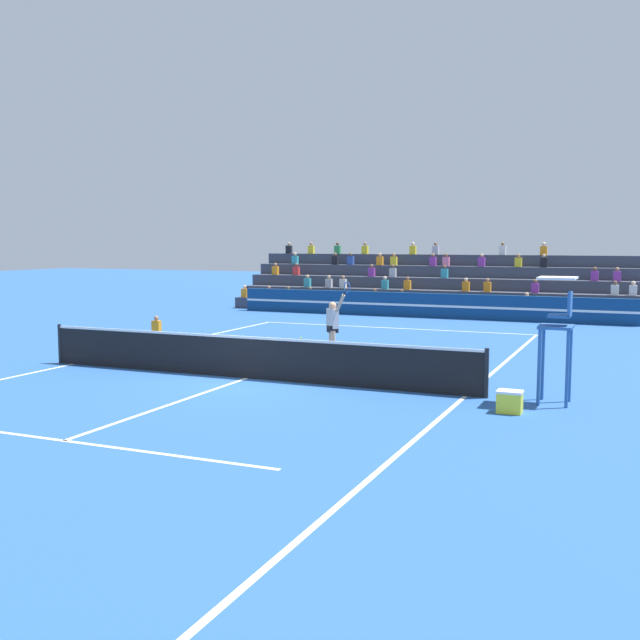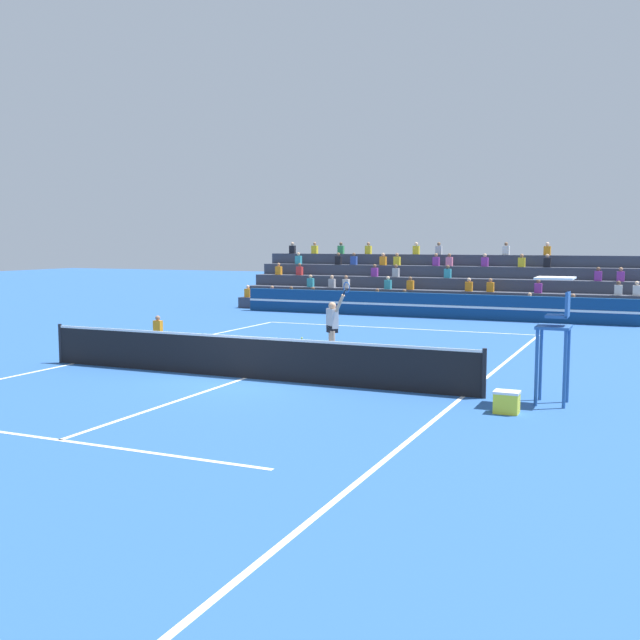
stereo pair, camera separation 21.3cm
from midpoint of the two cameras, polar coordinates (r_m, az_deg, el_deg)
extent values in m
plane|color=#285699|center=(18.82, -5.94, -4.44)|extent=(120.00, 120.00, 0.00)
cube|color=white|center=(29.66, 5.38, -0.61)|extent=(11.00, 0.10, 0.01)
cube|color=white|center=(22.01, -18.55, -3.20)|extent=(0.10, 23.80, 0.01)
cube|color=white|center=(16.87, 10.66, -5.72)|extent=(0.10, 23.80, 0.01)
cube|color=white|center=(13.72, -19.35, -8.67)|extent=(8.25, 0.10, 0.01)
cube|color=white|center=(24.55, 1.42, -1.96)|extent=(8.25, 0.10, 0.01)
cube|color=white|center=(18.82, -5.95, -4.43)|extent=(0.10, 12.85, 0.01)
cylinder|color=black|center=(22.24, -19.46, -1.72)|extent=(0.10, 0.10, 1.10)
cylinder|color=black|center=(16.67, 12.21, -3.98)|extent=(0.10, 0.10, 1.10)
cube|color=black|center=(18.74, -5.96, -2.94)|extent=(11.90, 0.02, 1.00)
cube|color=white|center=(18.66, -5.98, -1.33)|extent=(11.90, 0.04, 0.06)
cube|color=navy|center=(33.94, 7.77, 1.12)|extent=(18.00, 0.24, 1.10)
cube|color=white|center=(33.82, 7.71, 1.10)|extent=(18.00, 0.02, 0.10)
cube|color=#383D4C|center=(35.19, 8.32, 0.83)|extent=(20.45, 0.95, 0.55)
cube|color=yellow|center=(35.80, 4.00, 1.76)|extent=(0.32, 0.22, 0.44)
sphere|color=brown|center=(35.78, 4.01, 2.27)|extent=(0.18, 0.18, 0.18)
cube|color=black|center=(37.05, -0.93, 1.92)|extent=(0.32, 0.22, 0.44)
sphere|color=brown|center=(37.03, -0.93, 2.41)|extent=(0.18, 0.18, 0.18)
cube|color=orange|center=(38.72, -5.91, 2.06)|extent=(0.32, 0.22, 0.44)
sphere|color=beige|center=(38.70, -5.92, 2.53)|extent=(0.18, 0.18, 0.18)
cube|color=teal|center=(35.38, 6.06, 1.69)|extent=(0.32, 0.22, 0.44)
sphere|color=brown|center=(35.36, 6.07, 2.21)|extent=(0.18, 0.18, 0.18)
cube|color=yellow|center=(37.56, -2.60, 1.96)|extent=(0.32, 0.22, 0.44)
sphere|color=brown|center=(37.54, -2.60, 2.45)|extent=(0.18, 0.18, 0.18)
cube|color=silver|center=(33.91, 18.34, 1.24)|extent=(0.32, 0.22, 0.44)
sphere|color=#9E7051|center=(33.89, 18.35, 1.77)|extent=(0.18, 0.18, 0.18)
cube|color=purple|center=(38.05, -4.07, 2.01)|extent=(0.32, 0.22, 0.44)
sphere|color=#9E7051|center=(38.03, -4.07, 2.49)|extent=(0.18, 0.18, 0.18)
cube|color=silver|center=(34.12, 15.29, 1.35)|extent=(0.32, 0.22, 0.44)
sphere|color=tan|center=(34.10, 15.31, 1.89)|extent=(0.18, 0.18, 0.18)
cube|color=#383D4C|center=(36.08, 8.72, 1.39)|extent=(20.45, 0.95, 1.10)
cube|color=orange|center=(36.25, 6.51, 2.66)|extent=(0.32, 0.22, 0.44)
sphere|color=brown|center=(36.23, 6.51, 3.16)|extent=(0.18, 0.18, 0.18)
cube|color=silver|center=(34.72, 21.38, 2.14)|extent=(0.32, 0.22, 0.44)
sphere|color=brown|center=(34.70, 21.40, 2.67)|extent=(0.18, 0.18, 0.18)
cube|color=orange|center=(35.33, 12.47, 2.47)|extent=(0.32, 0.22, 0.44)
sphere|color=#9E7051|center=(35.31, 12.48, 2.99)|extent=(0.18, 0.18, 0.18)
cube|color=teal|center=(36.60, 4.81, 2.71)|extent=(0.32, 0.22, 0.44)
sphere|color=beige|center=(36.58, 4.81, 3.21)|extent=(0.18, 0.18, 0.18)
cube|color=purple|center=(34.99, 15.90, 2.35)|extent=(0.32, 0.22, 0.44)
sphere|color=brown|center=(34.97, 15.92, 2.87)|extent=(0.18, 0.18, 0.18)
cube|color=silver|center=(37.35, 1.61, 2.79)|extent=(0.32, 0.22, 0.44)
sphere|color=#9E7051|center=(37.34, 1.61, 3.28)|extent=(0.18, 0.18, 0.18)
cube|color=teal|center=(38.12, -1.12, 2.86)|extent=(0.32, 0.22, 0.44)
sphere|color=tan|center=(38.10, -1.12, 3.34)|extent=(0.18, 0.18, 0.18)
cube|color=silver|center=(34.70, 22.59, 2.09)|extent=(0.32, 0.22, 0.44)
sphere|color=beige|center=(34.68, 22.61, 2.62)|extent=(0.18, 0.18, 0.18)
cube|color=orange|center=(35.53, 10.89, 2.52)|extent=(0.32, 0.22, 0.44)
sphere|color=beige|center=(35.52, 10.90, 3.04)|extent=(0.18, 0.18, 0.18)
cube|color=#B2B2B7|center=(37.64, 0.52, 2.82)|extent=(0.32, 0.22, 0.44)
sphere|color=tan|center=(37.63, 0.52, 3.30)|extent=(0.18, 0.18, 0.18)
cube|color=#383D4C|center=(36.98, 9.10, 1.92)|extent=(20.45, 0.95, 1.65)
cube|color=purple|center=(37.80, 3.79, 3.65)|extent=(0.32, 0.22, 0.44)
sphere|color=brown|center=(37.79, 3.79, 4.14)|extent=(0.18, 0.18, 0.18)
cube|color=orange|center=(39.95, -3.57, 3.78)|extent=(0.32, 0.22, 0.44)
sphere|color=#9E7051|center=(39.94, -3.57, 4.24)|extent=(0.18, 0.18, 0.18)
cube|color=red|center=(39.41, -1.97, 3.76)|extent=(0.32, 0.22, 0.44)
sphere|color=brown|center=(39.39, -1.97, 4.22)|extent=(0.18, 0.18, 0.18)
cube|color=#B2B2B7|center=(37.44, 5.41, 3.62)|extent=(0.32, 0.22, 0.44)
sphere|color=brown|center=(37.43, 5.41, 4.11)|extent=(0.18, 0.18, 0.18)
cube|color=purple|center=(35.63, 21.53, 3.11)|extent=(0.32, 0.22, 0.44)
sphere|color=#9E7051|center=(35.62, 21.55, 3.62)|extent=(0.18, 0.18, 0.18)
cube|color=purple|center=(35.68, 20.03, 3.17)|extent=(0.32, 0.22, 0.44)
sphere|color=brown|center=(35.66, 20.05, 3.68)|extent=(0.18, 0.18, 0.18)
cube|color=teal|center=(36.72, 9.31, 3.52)|extent=(0.32, 0.22, 0.44)
sphere|color=brown|center=(36.71, 9.32, 4.02)|extent=(0.18, 0.18, 0.18)
cube|color=#383D4C|center=(37.88, 9.46, 2.42)|extent=(20.45, 0.95, 2.20)
cube|color=purple|center=(37.28, 12.05, 4.35)|extent=(0.32, 0.22, 0.44)
sphere|color=tan|center=(37.27, 12.06, 4.84)|extent=(0.18, 0.18, 0.18)
cube|color=pink|center=(37.66, 9.42, 4.41)|extent=(0.32, 0.22, 0.44)
sphere|color=brown|center=(37.65, 9.43, 4.90)|extent=(0.18, 0.18, 0.18)
cube|color=yellow|center=(36.97, 14.71, 4.27)|extent=(0.32, 0.22, 0.44)
sphere|color=#9E7051|center=(36.96, 14.73, 4.77)|extent=(0.18, 0.18, 0.18)
cube|color=orange|center=(38.64, 4.43, 4.51)|extent=(0.32, 0.22, 0.44)
sphere|color=tan|center=(38.64, 4.43, 4.99)|extent=(0.18, 0.18, 0.18)
cube|color=black|center=(36.81, 16.53, 4.21)|extent=(0.32, 0.22, 0.44)
sphere|color=tan|center=(36.81, 16.54, 4.71)|extent=(0.18, 0.18, 0.18)
cube|color=purple|center=(37.83, 8.44, 4.44)|extent=(0.32, 0.22, 0.44)
sphere|color=#9E7051|center=(37.82, 8.44, 4.92)|extent=(0.18, 0.18, 0.18)
cube|color=black|center=(39.52, 1.01, 4.56)|extent=(0.32, 0.22, 0.44)
sphere|color=brown|center=(39.51, 1.01, 5.03)|extent=(0.18, 0.18, 0.18)
cube|color=teal|center=(40.47, -2.06, 4.59)|extent=(0.32, 0.22, 0.44)
sphere|color=tan|center=(40.46, -2.06, 5.05)|extent=(0.18, 0.18, 0.18)
cube|color=#2D4CA5|center=(39.20, 2.19, 4.55)|extent=(0.32, 0.22, 0.44)
sphere|color=brown|center=(39.19, 2.20, 5.02)|extent=(0.18, 0.18, 0.18)
cube|color=yellow|center=(38.41, 5.49, 4.50)|extent=(0.32, 0.22, 0.44)
sphere|color=#9E7051|center=(38.40, 5.49, 4.97)|extent=(0.18, 0.18, 0.18)
cube|color=#383D4C|center=(38.79, 9.81, 2.91)|extent=(20.45, 0.95, 2.75)
cube|color=yellow|center=(39.09, 6.94, 5.31)|extent=(0.32, 0.22, 0.44)
sphere|color=beige|center=(39.09, 6.94, 5.78)|extent=(0.18, 0.18, 0.18)
cube|color=#B2B2B7|center=(38.77, 8.63, 5.28)|extent=(0.32, 0.22, 0.44)
sphere|color=brown|center=(38.77, 8.64, 5.76)|extent=(0.18, 0.18, 0.18)
cube|color=black|center=(41.67, -2.53, 5.39)|extent=(0.32, 0.22, 0.44)
sphere|color=tan|center=(41.67, -2.53, 5.83)|extent=(0.18, 0.18, 0.18)
cube|color=silver|center=(38.05, 13.58, 5.17)|extent=(0.32, 0.22, 0.44)
sphere|color=brown|center=(38.04, 13.60, 5.65)|extent=(0.18, 0.18, 0.18)
cube|color=#338C4C|center=(40.48, 1.20, 5.38)|extent=(0.32, 0.22, 0.44)
sphere|color=brown|center=(40.48, 1.20, 5.83)|extent=(0.18, 0.18, 0.18)
cube|color=yellow|center=(41.10, -0.82, 5.38)|extent=(0.32, 0.22, 0.44)
sphere|color=#9E7051|center=(41.10, -0.82, 5.83)|extent=(0.18, 0.18, 0.18)
cube|color=orange|center=(37.76, 16.52, 5.09)|extent=(0.32, 0.22, 0.44)
sphere|color=beige|center=(37.76, 16.54, 5.57)|extent=(0.18, 0.18, 0.18)
cube|color=yellow|center=(39.92, 3.30, 5.36)|extent=(0.32, 0.22, 0.44)
sphere|color=#9E7051|center=(39.91, 3.30, 5.82)|extent=(0.18, 0.18, 0.18)
cylinder|color=#285699|center=(16.14, 15.98, -3.50)|extent=(0.07, 0.07, 1.60)
cylinder|color=#285699|center=(16.77, 16.26, -3.16)|extent=(0.07, 0.07, 1.60)
cylinder|color=#285699|center=(16.08, 17.96, -3.60)|extent=(0.07, 0.07, 1.60)
cylinder|color=#285699|center=(16.71, 18.17, -3.25)|extent=(0.07, 0.07, 1.60)
cube|color=#285699|center=(16.31, 17.18, -0.50)|extent=(0.68, 0.76, 0.06)
cube|color=#285699|center=(16.29, 17.42, 0.30)|extent=(0.44, 0.48, 0.06)
cube|color=#285699|center=(16.24, 18.15, 1.15)|extent=(0.06, 0.48, 0.52)
cube|color=white|center=(16.24, 17.29, 3.08)|extent=(0.76, 0.84, 0.04)
cube|color=black|center=(26.64, -12.56, -1.36)|extent=(0.28, 0.36, 0.12)
cube|color=black|center=(26.63, -12.56, -1.10)|extent=(0.28, 0.24, 0.18)
cube|color=orange|center=(26.59, -12.58, -0.48)|extent=(0.30, 0.18, 0.40)
sphere|color=#9E7051|center=(26.56, -12.59, 0.14)|extent=(0.17, 0.17, 0.17)
cylinder|color=tan|center=(21.29, 0.58, -1.97)|extent=(0.14, 0.14, 0.90)
cylinder|color=tan|center=(21.06, 0.70, -2.06)|extent=(0.14, 0.14, 0.90)
cube|color=black|center=(21.13, 0.67, -0.69)|extent=(0.38, 0.35, 0.20)
cube|color=#B2B2B7|center=(21.10, 0.68, 0.12)|extent=(0.41, 0.37, 0.56)
sphere|color=tan|center=(21.07, 0.68, 1.09)|extent=(0.22, 0.22, 0.22)
cube|color=white|center=(21.37, 0.67, -3.04)|extent=(0.25, 0.28, 0.09)
cube|color=white|center=(21.14, 0.79, -3.14)|extent=(0.25, 0.28, 0.09)
cylinder|color=tan|center=(21.31, 0.34, 0.01)|extent=(0.09, 0.09, 0.56)
cylinder|color=tan|center=(20.72, 1.25, 1.28)|extent=(0.40, 0.33, 0.53)
cylinder|color=black|center=(20.49, 1.61, 2.12)|extent=(0.15, 0.12, 0.19)
torus|color=#1E4C99|center=(20.39, 1.78, 2.51)|extent=(0.37, 0.28, 0.43)
sphere|color=#C6DB33|center=(26.22, -1.71, -1.39)|extent=(0.07, 0.07, 0.07)
cube|color=yellow|center=(15.42, 13.87, -6.16)|extent=(0.48, 0.36, 0.40)
cube|color=white|center=(15.37, 13.89, -5.34)|extent=(0.50, 0.38, 0.05)
camera|label=1|loc=(0.11, -90.28, -0.03)|focal=42.00mm
camera|label=2|loc=(0.11, 89.72, 0.03)|focal=42.00mm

